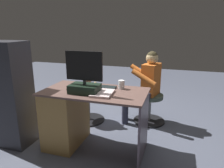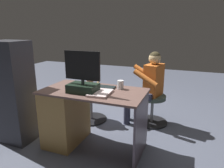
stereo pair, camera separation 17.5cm
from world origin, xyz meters
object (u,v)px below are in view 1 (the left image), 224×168
at_px(visitor_chair, 150,106).
at_px(teddy_bear, 88,84).
at_px(monitor, 84,81).
at_px(office_chair_teddy, 89,106).
at_px(tv_remote, 73,88).
at_px(desk, 72,115).
at_px(cup, 121,85).
at_px(computer_mouse, 75,84).
at_px(person, 145,82).
at_px(keyboard, 99,87).

bearing_deg(visitor_chair, teddy_bear, 14.17).
distance_m(monitor, office_chair_teddy, 1.08).
bearing_deg(monitor, tv_remote, -22.83).
relative_size(desk, monitor, 2.60).
xyz_separation_m(cup, office_chair_teddy, (0.68, -0.53, -0.55)).
bearing_deg(tv_remote, teddy_bear, -58.67).
height_order(cup, office_chair_teddy, cup).
bearing_deg(visitor_chair, tv_remote, 50.00).
height_order(computer_mouse, visitor_chair, computer_mouse).
relative_size(visitor_chair, person, 0.44).
height_order(monitor, cup, monitor).
height_order(computer_mouse, cup, cup).
bearing_deg(tv_remote, visitor_chair, -108.11).
xyz_separation_m(desk, cup, (-0.59, -0.17, 0.40)).
height_order(keyboard, computer_mouse, computer_mouse).
distance_m(office_chair_teddy, teddy_bear, 0.35).
distance_m(teddy_bear, person, 0.88).
xyz_separation_m(desk, teddy_bear, (0.08, -0.71, 0.21)).
bearing_deg(cup, keyboard, 7.23).
distance_m(visitor_chair, person, 0.41).
height_order(tv_remote, teddy_bear, teddy_bear).
height_order(desk, monitor, monitor).
height_order(teddy_bear, person, person).
relative_size(desk, teddy_bear, 3.69).
bearing_deg(office_chair_teddy, keyboard, 125.01).
relative_size(computer_mouse, person, 0.09).
relative_size(computer_mouse, office_chair_teddy, 0.19).
bearing_deg(desk, person, -129.62).
relative_size(desk, computer_mouse, 12.74).
xyz_separation_m(desk, monitor, (-0.24, 0.11, 0.49)).
bearing_deg(computer_mouse, cup, -176.82).
distance_m(desk, visitor_chair, 1.29).
bearing_deg(visitor_chair, keyboard, 56.24).
height_order(cup, teddy_bear, cup).
xyz_separation_m(keyboard, office_chair_teddy, (0.40, -0.56, -0.50)).
bearing_deg(tv_remote, cup, -138.66).
bearing_deg(cup, desk, 16.24).
xyz_separation_m(keyboard, visitor_chair, (-0.54, -0.81, -0.50)).
relative_size(cup, tv_remote, 0.70).
distance_m(desk, cup, 0.74).
height_order(keyboard, tv_remote, keyboard).
relative_size(cup, visitor_chair, 0.21).
distance_m(monitor, computer_mouse, 0.38).
distance_m(desk, keyboard, 0.50).
bearing_deg(desk, cup, -163.76).
height_order(office_chair_teddy, teddy_bear, teddy_bear).
xyz_separation_m(tv_remote, office_chair_teddy, (0.12, -0.72, -0.50)).
bearing_deg(office_chair_teddy, teddy_bear, -90.00).
relative_size(tv_remote, teddy_bear, 0.45).
height_order(tv_remote, visitor_chair, tv_remote).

